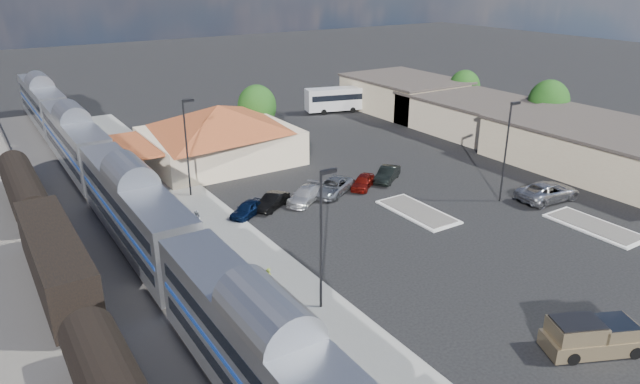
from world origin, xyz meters
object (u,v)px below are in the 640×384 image
pickup_truck (596,336)px  coach_bus (343,98)px  station_depot (219,134)px  suv (548,191)px

pickup_truck → coach_bus: 57.32m
station_depot → suv: size_ratio=2.98×
pickup_truck → suv: size_ratio=0.96×
station_depot → pickup_truck: (3.88, -41.49, -2.22)m
station_depot → coach_bus: (24.46, 12.00, -1.10)m
station_depot → suv: bearing=-52.2°
coach_bus → suv: bearing=-170.9°
station_depot → suv: 33.19m
station_depot → pickup_truck: size_ratio=3.11×
pickup_truck → station_depot: bearing=29.9°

